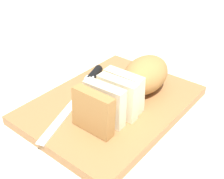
% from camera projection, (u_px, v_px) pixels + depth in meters
% --- Properties ---
extents(ground_plane, '(3.00, 3.00, 0.00)m').
position_uv_depth(ground_plane, '(112.00, 108.00, 0.67)').
color(ground_plane, silver).
extents(cutting_board, '(0.40, 0.30, 0.02)m').
position_uv_depth(cutting_board, '(112.00, 104.00, 0.66)').
color(cutting_board, '#9E6B3D').
rests_on(cutting_board, ground_plane).
extents(bread_loaf, '(0.28, 0.11, 0.09)m').
position_uv_depth(bread_loaf, '(132.00, 84.00, 0.64)').
color(bread_loaf, '#A8753D').
rests_on(bread_loaf, cutting_board).
extents(bread_knife, '(0.29, 0.13, 0.02)m').
position_uv_depth(bread_knife, '(88.00, 83.00, 0.71)').
color(bread_knife, silver).
rests_on(bread_knife, cutting_board).
extents(crumb_near_knife, '(0.01, 0.01, 0.01)m').
position_uv_depth(crumb_near_knife, '(94.00, 109.00, 0.62)').
color(crumb_near_knife, '#A8753D').
rests_on(crumb_near_knife, cutting_board).
extents(crumb_near_loaf, '(0.01, 0.01, 0.01)m').
position_uv_depth(crumb_near_loaf, '(131.00, 100.00, 0.66)').
color(crumb_near_loaf, '#A8753D').
rests_on(crumb_near_loaf, cutting_board).
extents(crumb_stray_left, '(0.00, 0.00, 0.00)m').
position_uv_depth(crumb_stray_left, '(135.00, 104.00, 0.64)').
color(crumb_stray_left, '#A8753D').
rests_on(crumb_stray_left, cutting_board).
extents(crumb_stray_right, '(0.00, 0.00, 0.00)m').
position_uv_depth(crumb_stray_right, '(112.00, 102.00, 0.65)').
color(crumb_stray_right, '#A8753D').
rests_on(crumb_stray_right, cutting_board).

